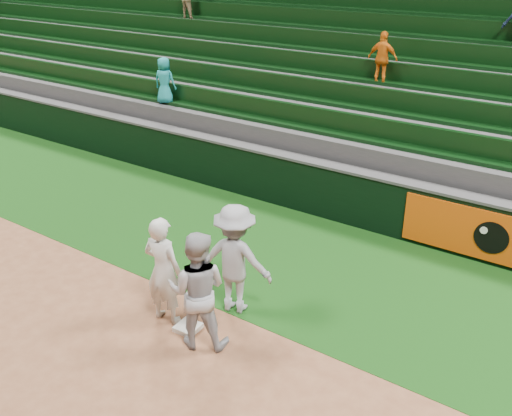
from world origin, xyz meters
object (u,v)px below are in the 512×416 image
at_px(first_baseman, 163,270).
at_px(base_coach, 235,259).
at_px(baserunner, 197,290).
at_px(first_base, 188,327).

bearing_deg(first_baseman, base_coach, -137.19).
bearing_deg(baserunner, first_base, -47.77).
xyz_separation_m(first_base, base_coach, (0.28, 0.91, 0.91)).
bearing_deg(first_base, baserunner, -20.49).
xyz_separation_m(first_base, first_baseman, (-0.48, 0.03, 0.88)).
xyz_separation_m(first_baseman, base_coach, (0.76, 0.88, 0.04)).
bearing_deg(base_coach, first_base, 58.99).
relative_size(first_baseman, base_coach, 0.97).
relative_size(first_base, baserunner, 0.19).
bearing_deg(base_coach, baserunner, 80.64).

